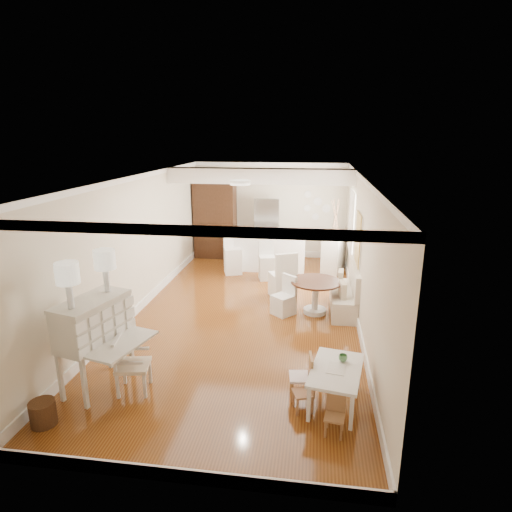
% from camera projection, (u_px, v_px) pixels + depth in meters
% --- Properties ---
extents(room, '(9.00, 9.04, 2.82)m').
position_uv_depth(room, '(250.00, 217.00, 8.59)').
color(room, brown).
rests_on(room, ground).
extents(secretary_bureau, '(1.32, 1.33, 1.37)m').
position_uv_depth(secretary_bureau, '(96.00, 344.00, 6.11)').
color(secretary_bureau, silver).
rests_on(secretary_bureau, ground).
extents(gustavian_armchair, '(0.56, 0.56, 0.84)m').
position_uv_depth(gustavian_armchair, '(133.00, 365.00, 6.08)').
color(gustavian_armchair, beige).
rests_on(gustavian_armchair, ground).
extents(wicker_basket, '(0.40, 0.40, 0.32)m').
position_uv_depth(wicker_basket, '(43.00, 413.00, 5.43)').
color(wicker_basket, '#482B16').
rests_on(wicker_basket, ground).
extents(kids_table, '(0.83, 1.17, 0.54)m').
position_uv_depth(kids_table, '(335.00, 386.00, 5.82)').
color(kids_table, white).
rests_on(kids_table, ground).
extents(kids_chair_a, '(0.33, 0.33, 0.54)m').
position_uv_depth(kids_chair_a, '(303.00, 392.00, 5.68)').
color(kids_chair_a, '#9C6B47').
rests_on(kids_chair_a, ground).
extents(kids_chair_b, '(0.35, 0.35, 0.65)m').
position_uv_depth(kids_chair_b, '(301.00, 376.00, 5.95)').
color(kids_chair_b, '#AF804F').
rests_on(kids_chair_b, ground).
extents(kids_chair_c, '(0.27, 0.27, 0.50)m').
position_uv_depth(kids_chair_c, '(335.00, 416.00, 5.23)').
color(kids_chair_c, '#956843').
rests_on(kids_chair_c, ground).
extents(banquette, '(0.52, 1.60, 0.98)m').
position_uv_depth(banquette, '(344.00, 288.00, 8.90)').
color(banquette, silver).
rests_on(banquette, ground).
extents(dining_table, '(1.27, 1.27, 0.70)m').
position_uv_depth(dining_table, '(315.00, 297.00, 8.80)').
color(dining_table, '#4A2617').
rests_on(dining_table, ground).
extents(slip_chair_near, '(0.55, 0.56, 0.81)m').
position_uv_depth(slip_chair_near, '(283.00, 296.00, 8.73)').
color(slip_chair_near, white).
rests_on(slip_chair_near, ground).
extents(slip_chair_far, '(0.69, 0.70, 1.08)m').
position_uv_depth(slip_chair_far, '(283.00, 274.00, 9.65)').
color(slip_chair_far, white).
rests_on(slip_chair_far, ground).
extents(breakfast_counter, '(2.05, 0.65, 1.03)m').
position_uv_depth(breakfast_counter, '(268.00, 251.00, 11.63)').
color(breakfast_counter, white).
rests_on(breakfast_counter, ground).
extents(bar_stool_left, '(0.55, 0.55, 1.10)m').
position_uv_depth(bar_stool_left, '(233.00, 253.00, 11.30)').
color(bar_stool_left, white).
rests_on(bar_stool_left, ground).
extents(bar_stool_right, '(0.47, 0.47, 0.97)m').
position_uv_depth(bar_stool_right, '(267.00, 261.00, 10.84)').
color(bar_stool_right, silver).
rests_on(bar_stool_right, ground).
extents(pantry_cabinet, '(1.20, 0.60, 2.30)m').
position_uv_depth(pantry_cabinet, '(215.00, 219.00, 12.71)').
color(pantry_cabinet, '#381E11').
rests_on(pantry_cabinet, ground).
extents(fridge, '(0.75, 0.65, 1.80)m').
position_uv_depth(fridge, '(279.00, 230.00, 12.50)').
color(fridge, silver).
rests_on(fridge, ground).
extents(sideboard, '(0.71, 1.09, 0.97)m').
position_uv_depth(sideboard, '(334.00, 254.00, 11.50)').
color(sideboard, beige).
rests_on(sideboard, ground).
extents(pencil_cup, '(0.14, 0.14, 0.09)m').
position_uv_depth(pencil_cup, '(343.00, 358.00, 5.93)').
color(pencil_cup, '#58975E').
rests_on(pencil_cup, kids_table).
extents(branch_vase, '(0.16, 0.16, 0.17)m').
position_uv_depth(branch_vase, '(335.00, 234.00, 11.30)').
color(branch_vase, silver).
rests_on(branch_vase, sideboard).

